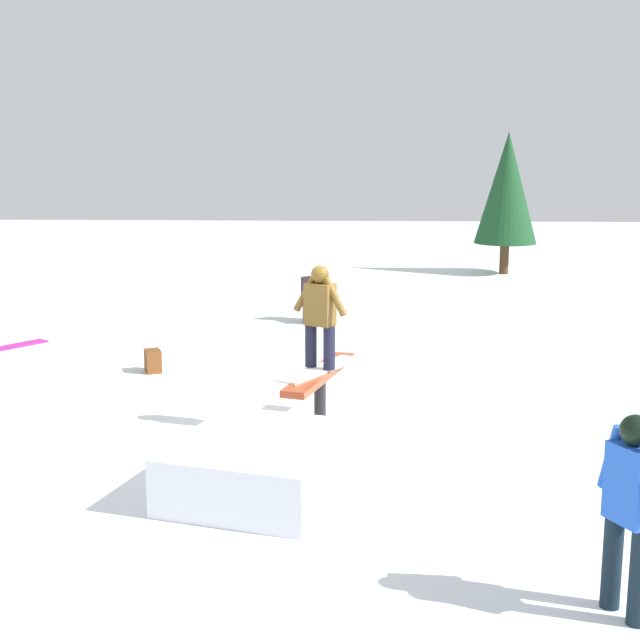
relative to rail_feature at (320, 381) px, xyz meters
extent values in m
plane|color=white|center=(0.00, 0.00, -0.64)|extent=(60.00, 60.00, 0.00)
cylinder|color=black|center=(0.00, 0.00, -0.30)|extent=(0.14, 0.14, 0.70)
cube|color=#A53F1E|center=(0.00, 0.00, 0.09)|extent=(1.94, 0.79, 0.08)
cube|color=white|center=(-1.83, 0.51, -0.37)|extent=(2.14, 1.93, 0.56)
cube|color=white|center=(0.00, 0.00, 0.15)|extent=(1.36, 0.97, 0.03)
cylinder|color=#1C1C33|center=(-0.07, -0.11, 0.42)|extent=(0.14, 0.14, 0.51)
cylinder|color=#1C1C33|center=(0.07, 0.11, 0.42)|extent=(0.14, 0.14, 0.51)
cube|color=brown|center=(0.00, 0.00, 0.92)|extent=(0.34, 0.38, 0.49)
cylinder|color=brown|center=(-0.11, -0.18, 1.03)|extent=(0.23, 0.31, 0.45)
cylinder|color=brown|center=(0.11, 0.18, 1.03)|extent=(0.23, 0.31, 0.45)
sphere|color=brown|center=(0.00, 0.00, 1.26)|extent=(0.21, 0.21, 0.21)
cylinder|color=#13222D|center=(-4.15, -2.44, -0.28)|extent=(0.14, 0.14, 0.73)
cylinder|color=#13222D|center=(-3.91, -2.31, -0.28)|extent=(0.14, 0.14, 0.73)
cube|color=blue|center=(-4.03, -2.38, 0.37)|extent=(0.41, 0.35, 0.57)
cylinder|color=blue|center=(-3.84, -2.28, 0.50)|extent=(0.22, 0.17, 0.51)
sphere|color=black|center=(-4.03, -2.38, 0.76)|extent=(0.22, 0.22, 0.22)
cube|color=#C31D9B|center=(4.28, 5.49, -0.63)|extent=(1.39, 1.14, 0.02)
cube|color=#3F3F44|center=(6.61, 0.24, -0.42)|extent=(0.26, 0.33, 0.44)
cube|color=#3F3F44|center=(6.89, 0.46, -0.42)|extent=(0.26, 0.33, 0.44)
cube|color=black|center=(6.75, 0.35, -0.18)|extent=(0.62, 0.62, 0.04)
cube|color=black|center=(6.91, 0.47, 0.04)|extent=(0.29, 0.37, 0.40)
cube|color=brown|center=(2.83, 2.64, -0.47)|extent=(0.36, 0.32, 0.34)
cylinder|color=#4C331E|center=(13.55, -4.31, -0.24)|extent=(0.24, 0.24, 0.82)
cone|color=#194723|center=(13.55, -4.31, 1.62)|extent=(1.63, 1.63, 2.89)
camera|label=1|loc=(-10.06, -0.43, 2.72)|focal=50.00mm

